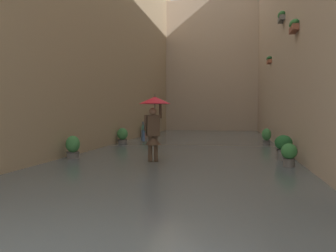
{
  "coord_description": "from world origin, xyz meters",
  "views": [
    {
      "loc": [
        -1.75,
        2.14,
        1.59
      ],
      "look_at": [
        0.25,
        -8.14,
        1.15
      ],
      "focal_mm": 35.65,
      "sensor_mm": 36.0,
      "label": 1
    }
  ],
  "objects_px": {
    "person_wading": "(154,116)",
    "potted_plant_far_right": "(145,131)",
    "potted_plant_near_right": "(122,136)",
    "potted_plant_far_left": "(266,137)",
    "potted_plant_mid_left": "(283,147)",
    "potted_plant_mid_right": "(73,148)",
    "potted_plant_near_left": "(289,155)"
  },
  "relations": [
    {
      "from": "potted_plant_mid_left",
      "to": "potted_plant_near_left",
      "type": "xyz_separation_m",
      "value": [
        0.05,
        1.37,
        -0.07
      ]
    },
    {
      "from": "potted_plant_mid_right",
      "to": "potted_plant_near_left",
      "type": "bearing_deg",
      "value": 176.24
    },
    {
      "from": "potted_plant_far_right",
      "to": "potted_plant_mid_left",
      "type": "distance_m",
      "value": 10.73
    },
    {
      "from": "potted_plant_mid_left",
      "to": "potted_plant_mid_right",
      "type": "xyz_separation_m",
      "value": [
        6.67,
        0.93,
        -0.06
      ]
    },
    {
      "from": "person_wading",
      "to": "potted_plant_mid_right",
      "type": "height_order",
      "value": "person_wading"
    },
    {
      "from": "potted_plant_near_right",
      "to": "potted_plant_mid_right",
      "type": "distance_m",
      "value": 5.14
    },
    {
      "from": "potted_plant_far_right",
      "to": "potted_plant_near_right",
      "type": "xyz_separation_m",
      "value": [
        -0.02,
        4.14,
        -0.05
      ]
    },
    {
      "from": "potted_plant_far_right",
      "to": "potted_plant_mid_left",
      "type": "relative_size",
      "value": 1.0
    },
    {
      "from": "person_wading",
      "to": "potted_plant_far_right",
      "type": "bearing_deg",
      "value": -73.32
    },
    {
      "from": "person_wading",
      "to": "potted_plant_near_right",
      "type": "bearing_deg",
      "value": -62.06
    },
    {
      "from": "person_wading",
      "to": "potted_plant_mid_right",
      "type": "bearing_deg",
      "value": -3.06
    },
    {
      "from": "potted_plant_far_right",
      "to": "potted_plant_mid_left",
      "type": "xyz_separation_m",
      "value": [
        -6.75,
        8.34,
        0.0
      ]
    },
    {
      "from": "person_wading",
      "to": "potted_plant_far_right",
      "type": "xyz_separation_m",
      "value": [
        2.82,
        -9.42,
        -0.99
      ]
    },
    {
      "from": "potted_plant_far_left",
      "to": "potted_plant_near_left",
      "type": "distance_m",
      "value": 6.59
    },
    {
      "from": "potted_plant_far_right",
      "to": "potted_plant_far_left",
      "type": "bearing_deg",
      "value": 155.15
    },
    {
      "from": "person_wading",
      "to": "potted_plant_mid_left",
      "type": "distance_m",
      "value": 4.19
    },
    {
      "from": "person_wading",
      "to": "potted_plant_far_right",
      "type": "height_order",
      "value": "person_wading"
    },
    {
      "from": "potted_plant_far_right",
      "to": "potted_plant_far_left",
      "type": "relative_size",
      "value": 1.05
    },
    {
      "from": "potted_plant_mid_left",
      "to": "potted_plant_far_left",
      "type": "bearing_deg",
      "value": -89.83
    },
    {
      "from": "potted_plant_far_left",
      "to": "potted_plant_mid_right",
      "type": "height_order",
      "value": "potted_plant_far_left"
    },
    {
      "from": "potted_plant_near_right",
      "to": "potted_plant_near_left",
      "type": "relative_size",
      "value": 1.13
    },
    {
      "from": "potted_plant_near_right",
      "to": "potted_plant_far_left",
      "type": "bearing_deg",
      "value": -171.38
    },
    {
      "from": "potted_plant_near_right",
      "to": "potted_plant_far_left",
      "type": "relative_size",
      "value": 1.0
    },
    {
      "from": "person_wading",
      "to": "potted_plant_mid_left",
      "type": "relative_size",
      "value": 2.46
    },
    {
      "from": "potted_plant_near_right",
      "to": "potted_plant_near_left",
      "type": "distance_m",
      "value": 8.7
    },
    {
      "from": "potted_plant_far_right",
      "to": "potted_plant_mid_right",
      "type": "distance_m",
      "value": 9.28
    },
    {
      "from": "person_wading",
      "to": "potted_plant_near_right",
      "type": "distance_m",
      "value": 6.07
    },
    {
      "from": "potted_plant_mid_right",
      "to": "potted_plant_near_left",
      "type": "relative_size",
      "value": 1.12
    },
    {
      "from": "potted_plant_near_right",
      "to": "potted_plant_far_left",
      "type": "height_order",
      "value": "potted_plant_near_right"
    },
    {
      "from": "person_wading",
      "to": "potted_plant_near_right",
      "type": "height_order",
      "value": "person_wading"
    },
    {
      "from": "potted_plant_mid_left",
      "to": "potted_plant_mid_right",
      "type": "height_order",
      "value": "potted_plant_mid_left"
    },
    {
      "from": "person_wading",
      "to": "potted_plant_far_left",
      "type": "xyz_separation_m",
      "value": [
        -3.91,
        -6.3,
        -1.03
      ]
    }
  ]
}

